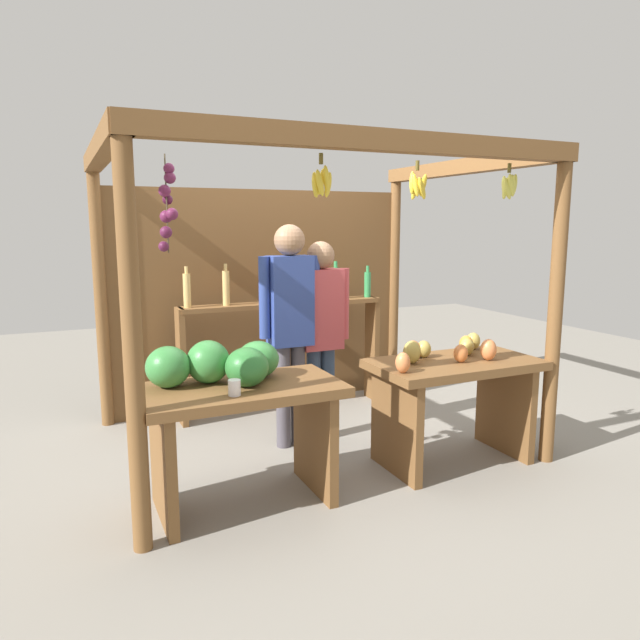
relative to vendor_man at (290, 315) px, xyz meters
name	(u,v)px	position (x,y,z in m)	size (l,w,h in m)	color
ground_plane	(309,440)	(0.16, 0.03, -1.02)	(12.00, 12.00, 0.00)	gray
market_stall	(286,269)	(0.16, 0.48, 0.30)	(2.94, 2.23, 2.21)	brown
fruit_counter_left	(233,398)	(-0.66, -0.73, -0.35)	(1.18, 0.65, 1.00)	brown
fruit_counter_right	(453,385)	(0.93, -0.76, -0.46)	(1.18, 0.64, 0.90)	brown
bottle_shelf_unit	(284,325)	(0.26, 0.82, -0.23)	(1.88, 0.22, 1.36)	brown
vendor_man	(290,315)	(0.00, 0.00, 0.00)	(0.48, 0.23, 1.69)	#4F4A53
vendor_woman	(321,323)	(0.27, 0.04, -0.09)	(0.48, 0.21, 1.56)	#314460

